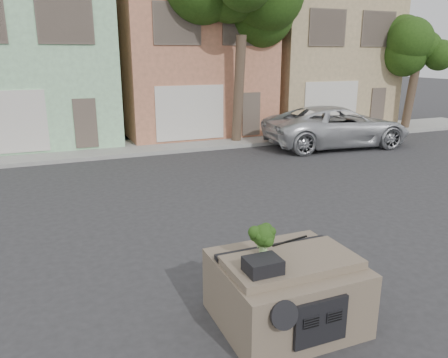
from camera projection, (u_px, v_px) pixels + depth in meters
ground_plane at (214, 245)px, 9.40m from camera, size 120.00×120.00×0.00m
sidewalk at (125, 148)px, 18.70m from camera, size 40.00×3.00×0.15m
townhouse_mint at (27, 58)px, 19.95m from camera, size 7.20×8.20×7.55m
townhouse_tan at (184, 58)px, 22.71m from camera, size 7.20×8.20×7.55m
townhouse_beige at (307, 58)px, 25.47m from camera, size 7.20×8.20×7.55m
silver_pickup at (335, 146)px, 19.48m from camera, size 6.68×3.56×1.78m
tree_near at (239, 47)px, 18.77m from camera, size 4.40×4.00×8.50m
tree_far at (413, 73)px, 22.79m from camera, size 3.20×3.00×6.00m
car_dashboard at (285, 288)px, 6.58m from camera, size 2.00×1.80×1.12m
instrument_hump at (263, 265)px, 5.87m from camera, size 0.48×0.38×0.20m
wiper_arm at (290, 241)px, 6.86m from camera, size 0.69×0.15×0.02m
broccoli at (263, 240)px, 6.33m from camera, size 0.55×0.55×0.49m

